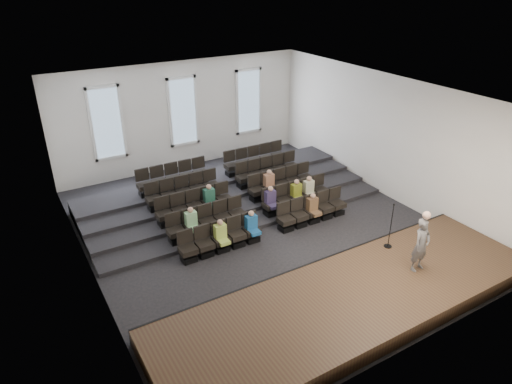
{
  "coord_description": "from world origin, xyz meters",
  "views": [
    {
      "loc": [
        -7.59,
        -12.47,
        8.68
      ],
      "look_at": [
        0.1,
        0.5,
        1.25
      ],
      "focal_mm": 32.0,
      "sensor_mm": 36.0,
      "label": 1
    }
  ],
  "objects": [
    {
      "name": "wall_back",
      "position": [
        0.0,
        7.02,
        2.5
      ],
      "size": [
        12.0,
        0.04,
        5.0
      ],
      "primitive_type": "cube",
      "color": "white",
      "rests_on": "ground"
    },
    {
      "name": "ground",
      "position": [
        0.0,
        0.0,
        0.0
      ],
      "size": [
        14.0,
        14.0,
        0.0
      ],
      "primitive_type": "plane",
      "color": "black",
      "rests_on": "ground"
    },
    {
      "name": "ceiling",
      "position": [
        0.0,
        0.0,
        5.01
      ],
      "size": [
        12.0,
        14.0,
        0.02
      ],
      "primitive_type": "cube",
      "color": "white",
      "rests_on": "ground"
    },
    {
      "name": "wall_front",
      "position": [
        0.0,
        -7.02,
        2.5
      ],
      "size": [
        12.0,
        0.04,
        5.0
      ],
      "primitive_type": "cube",
      "color": "white",
      "rests_on": "ground"
    },
    {
      "name": "audience",
      "position": [
        0.21,
        0.34,
        0.81
      ],
      "size": [
        5.45,
        2.64,
        1.1
      ],
      "color": "#A9C44E",
      "rests_on": "seating_rows"
    },
    {
      "name": "risers",
      "position": [
        0.0,
        3.17,
        0.2
      ],
      "size": [
        11.8,
        4.8,
        0.6
      ],
      "color": "black",
      "rests_on": "ground"
    },
    {
      "name": "wall_right",
      "position": [
        6.02,
        0.0,
        2.5
      ],
      "size": [
        0.04,
        14.0,
        5.0
      ],
      "primitive_type": "cube",
      "color": "white",
      "rests_on": "ground"
    },
    {
      "name": "seating_rows",
      "position": [
        -0.0,
        1.54,
        0.68
      ],
      "size": [
        6.8,
        4.7,
        1.67
      ],
      "color": "black",
      "rests_on": "ground"
    },
    {
      "name": "mic_stand",
      "position": [
        2.53,
        -3.85,
        0.97
      ],
      "size": [
        0.26,
        0.26,
        1.58
      ],
      "color": "black",
      "rests_on": "stage"
    },
    {
      "name": "wall_left",
      "position": [
        -6.02,
        0.0,
        2.5
      ],
      "size": [
        0.04,
        14.0,
        5.0
      ],
      "primitive_type": "cube",
      "color": "white",
      "rests_on": "ground"
    },
    {
      "name": "stage_lip",
      "position": [
        0.0,
        -3.33,
        0.25
      ],
      "size": [
        11.8,
        0.06,
        0.52
      ],
      "primitive_type": "cube",
      "color": "black",
      "rests_on": "ground"
    },
    {
      "name": "stage",
      "position": [
        0.0,
        -5.1,
        0.25
      ],
      "size": [
        11.8,
        3.6,
        0.5
      ],
      "primitive_type": "cube",
      "color": "#412F1B",
      "rests_on": "ground"
    },
    {
      "name": "windows",
      "position": [
        0.0,
        6.95,
        2.7
      ],
      "size": [
        8.44,
        0.1,
        3.24
      ],
      "color": "white",
      "rests_on": "wall_back"
    },
    {
      "name": "speaker",
      "position": [
        2.38,
        -5.19,
        1.35
      ],
      "size": [
        0.65,
        0.45,
        1.7
      ],
      "primitive_type": "imported",
      "rotation": [
        0.0,
        0.0,
        0.07
      ],
      "color": "#575452",
      "rests_on": "stage"
    }
  ]
}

